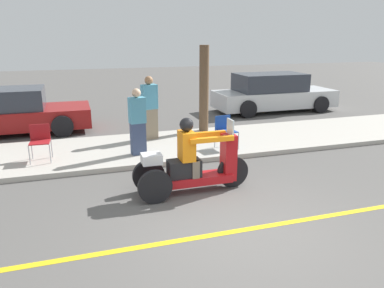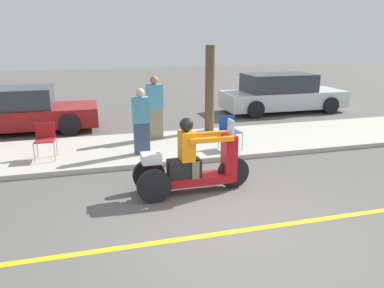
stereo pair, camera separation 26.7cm
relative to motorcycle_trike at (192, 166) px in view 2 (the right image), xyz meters
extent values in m
plane|color=#565451|center=(0.22, -1.67, -0.53)|extent=(60.00, 60.00, 0.00)
cube|color=gold|center=(0.01, -1.67, -0.53)|extent=(24.00, 0.12, 0.01)
cube|color=#B2ADA3|center=(0.22, 2.93, -0.47)|extent=(28.00, 2.80, 0.12)
cylinder|color=black|center=(0.86, 0.00, -0.22)|extent=(0.63, 0.10, 0.63)
cylinder|color=black|center=(-0.78, -0.29, -0.22)|extent=(0.63, 0.10, 0.63)
cylinder|color=black|center=(-0.78, 0.29, -0.22)|extent=(0.63, 0.10, 0.63)
cube|color=#AD1419|center=(0.01, 0.00, -0.28)|extent=(1.56, 0.41, 0.16)
cube|color=black|center=(-0.15, 0.00, -0.04)|extent=(0.62, 0.32, 0.33)
cube|color=#AD1419|center=(0.76, 0.00, 0.10)|extent=(0.24, 0.32, 0.91)
cube|color=silver|center=(0.78, 0.00, 0.70)|extent=(0.03, 0.29, 0.30)
cube|color=silver|center=(-0.77, 0.00, 0.22)|extent=(0.36, 0.32, 0.18)
cube|color=orange|center=(-0.10, 0.00, 0.41)|extent=(0.26, 0.38, 0.55)
sphere|color=black|center=(-0.10, 0.00, 0.81)|extent=(0.26, 0.26, 0.26)
cube|color=#726656|center=(0.03, -0.12, -0.04)|extent=(0.14, 0.14, 0.33)
cube|color=#726656|center=(0.03, 0.12, -0.04)|extent=(0.14, 0.14, 0.33)
cube|color=orange|center=(0.33, -0.20, 0.54)|extent=(0.86, 0.09, 0.09)
cube|color=orange|center=(0.33, 0.20, 0.54)|extent=(0.86, 0.09, 0.09)
cube|color=#38476B|center=(-0.63, 2.32, -0.02)|extent=(0.37, 0.27, 0.78)
cube|color=#4C99B7|center=(-0.63, 2.32, 0.67)|extent=(0.41, 0.28, 0.62)
sphere|color=beige|center=(-0.63, 2.32, 1.09)|extent=(0.21, 0.21, 0.21)
cube|color=gray|center=(-0.06, 3.64, 0.01)|extent=(0.42, 0.33, 0.84)
cube|color=#4C99B7|center=(-0.06, 3.64, 0.77)|extent=(0.46, 0.34, 0.67)
sphere|color=#9E704C|center=(-0.06, 3.64, 1.21)|extent=(0.23, 0.23, 0.23)
cylinder|color=#A5A8AD|center=(1.41, 1.86, -0.19)|extent=(0.02, 0.02, 0.44)
cylinder|color=#A5A8AD|center=(1.85, 1.92, -0.19)|extent=(0.02, 0.02, 0.44)
cylinder|color=#A5A8AD|center=(1.36, 2.30, -0.19)|extent=(0.02, 0.02, 0.44)
cylinder|color=#A5A8AD|center=(1.79, 2.35, -0.19)|extent=(0.02, 0.02, 0.44)
cube|color=#1E479E|center=(1.60, 2.11, 0.04)|extent=(0.49, 0.49, 0.02)
cube|color=#1E479E|center=(1.57, 2.32, 0.22)|extent=(0.44, 0.08, 0.38)
cylinder|color=#A5A8AD|center=(-3.09, 2.26, -0.19)|extent=(0.02, 0.02, 0.44)
cylinder|color=#A5A8AD|center=(-2.65, 2.25, -0.19)|extent=(0.02, 0.02, 0.44)
cylinder|color=#A5A8AD|center=(-3.07, 2.70, -0.19)|extent=(0.02, 0.02, 0.44)
cylinder|color=#A5A8AD|center=(-2.63, 2.69, -0.19)|extent=(0.02, 0.02, 0.44)
cube|color=maroon|center=(-2.86, 2.48, 0.04)|extent=(0.46, 0.46, 0.02)
cube|color=maroon|center=(-2.85, 2.69, 0.22)|extent=(0.44, 0.04, 0.38)
cube|color=silver|center=(5.55, 6.66, -0.04)|extent=(4.79, 1.72, 0.64)
cube|color=#2D333D|center=(5.31, 6.66, 0.62)|extent=(2.63, 1.55, 0.67)
cylinder|color=black|center=(7.11, 5.80, -0.21)|extent=(0.64, 0.22, 0.64)
cylinder|color=black|center=(7.11, 7.52, -0.21)|extent=(0.64, 0.22, 0.64)
cylinder|color=black|center=(3.99, 5.80, -0.21)|extent=(0.64, 0.22, 0.64)
cylinder|color=black|center=(3.99, 7.52, -0.21)|extent=(0.64, 0.22, 0.64)
cube|color=maroon|center=(-4.01, 5.96, -0.07)|extent=(4.85, 1.77, 0.58)
cube|color=#2D333D|center=(-4.25, 5.96, 0.53)|extent=(2.67, 1.59, 0.62)
cylinder|color=black|center=(-2.43, 5.07, -0.21)|extent=(0.64, 0.22, 0.64)
cylinder|color=black|center=(-2.43, 6.85, -0.21)|extent=(0.64, 0.22, 0.64)
cylinder|color=brown|center=(1.66, 4.04, 0.85)|extent=(0.28, 0.28, 2.53)
camera|label=1|loc=(-2.03, -6.40, 2.40)|focal=35.00mm
camera|label=2|loc=(-1.77, -6.48, 2.40)|focal=35.00mm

